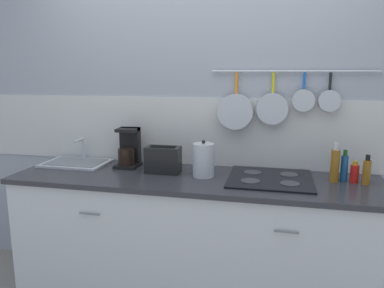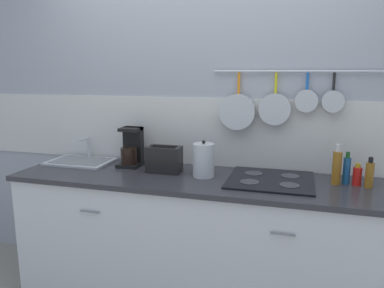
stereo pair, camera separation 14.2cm
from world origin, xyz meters
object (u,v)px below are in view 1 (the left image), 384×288
bottle_olive_oil (335,165)px  bottle_sesame_oil (367,171)px  toaster (163,160)px  kettle (203,160)px  bottle_cooking_wine (355,173)px  coffee_maker (129,150)px  bottle_vinegar (344,167)px

bottle_olive_oil → bottle_sesame_oil: bottle_olive_oil is taller
bottle_sesame_oil → toaster: bearing=-179.4°
toaster → bottle_sesame_oil: size_ratio=1.34×
kettle → bottle_sesame_oil: (1.04, 0.04, -0.03)m
toaster → bottle_olive_oil: 1.15m
kettle → bottle_cooking_wine: bearing=4.4°
bottle_sesame_oil → bottle_cooking_wine: bearing=154.3°
toaster → bottle_olive_oil: (1.15, 0.03, 0.02)m
coffee_maker → toaster: 0.33m
bottle_olive_oil → bottle_vinegar: bottle_olive_oil is taller
bottle_olive_oil → bottle_vinegar: bearing=24.1°
bottle_cooking_wine → bottle_sesame_oil: bearing=-25.7°
bottle_olive_oil → kettle: bearing=-175.8°
bottle_olive_oil → bottle_vinegar: size_ratio=1.24×
coffee_maker → bottle_sesame_oil: 1.65m
coffee_maker → kettle: coffee_maker is taller
coffee_maker → kettle: bearing=-13.4°
coffee_maker → bottle_cooking_wine: coffee_maker is taller
bottle_vinegar → bottle_sesame_oil: 0.14m
coffee_maker → bottle_sesame_oil: coffee_maker is taller
bottle_sesame_oil → bottle_olive_oil: bearing=174.5°
kettle → bottle_vinegar: (0.92, 0.09, -0.02)m
coffee_maker → toaster: size_ratio=1.13×
toaster → bottle_sesame_oil: (1.34, 0.01, -0.01)m
bottle_cooking_wine → bottle_sesame_oil: bottle_sesame_oil is taller
coffee_maker → toaster: coffee_maker is taller
coffee_maker → bottle_vinegar: coffee_maker is taller
bottle_olive_oil → bottle_sesame_oil: bearing=-5.5°
coffee_maker → kettle: 0.62m
bottle_cooking_wine → bottle_sesame_oil: 0.08m
coffee_maker → bottle_olive_oil: 1.46m
bottle_vinegar → bottle_sesame_oil: (0.13, -0.05, -0.01)m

